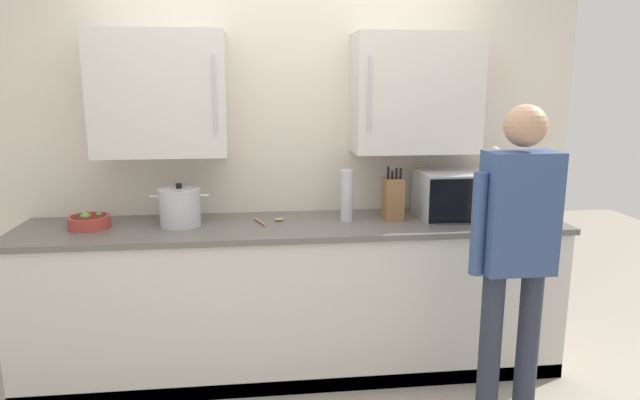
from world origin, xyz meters
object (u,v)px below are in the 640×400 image
Objects in this scene: fruit_bowl at (89,221)px; thermos_flask at (347,195)px; wooden_spoon at (271,220)px; person_figure at (515,244)px; microwave_oven at (461,195)px; knife_block at (393,199)px; stock_pot at (180,207)px.

thermos_flask is (1.52, -0.01, 0.12)m from fruit_bowl.
wooden_spoon is 1.43m from person_figure.
person_figure is (0.70, -0.79, -0.10)m from thermos_flask.
thermos_flask is (0.46, -0.03, 0.15)m from wooden_spoon.
knife_block is at bearing -179.46° from microwave_oven.
wooden_spoon is at bearing 178.35° from knife_block.
stock_pot reaches higher than fruit_bowl.
microwave_oven is 3.03× the size of wooden_spoon.
wooden_spoon is 0.61× the size of thermos_flask.
thermos_flask is at bearing -178.94° from microwave_oven.
person_figure is at bearing -62.45° from knife_block.
stock_pot is 1.87m from person_figure.
stock_pot is 1.42× the size of fruit_bowl.
knife_block is 0.90m from person_figure.
microwave_oven reaches higher than stock_pot.
knife_block is (0.29, 0.01, -0.03)m from thermos_flask.
wooden_spoon is (0.53, 0.03, -0.10)m from stock_pot.
stock_pot is 1.07× the size of thermos_flask.
fruit_bowl is (-0.52, 0.01, -0.07)m from stock_pot.
person_figure is at bearing -34.99° from wooden_spoon.
stock_pot is 0.53m from fruit_bowl.
knife_block reaches higher than stock_pot.
person_figure is at bearing -48.15° from thermos_flask.
person_figure is (1.70, -0.79, -0.05)m from stock_pot.
thermos_flask reaches higher than microwave_oven.
wooden_spoon is at bearing 3.27° from stock_pot.
wooden_spoon is at bearing 145.01° from person_figure.
person_figure is (1.17, -0.82, 0.05)m from wooden_spoon.
wooden_spoon is at bearing 179.16° from microwave_oven.
microwave_oven reaches higher than fruit_bowl.
fruit_bowl is 1.81m from knife_block.
person_figure reaches higher than thermos_flask.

